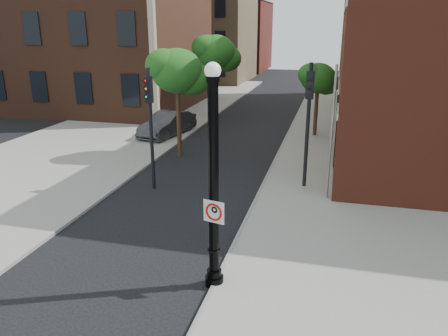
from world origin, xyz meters
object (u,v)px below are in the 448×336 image
(parked_car, at_px, (168,124))
(traffic_signal_left, at_px, (150,109))
(traffic_signal_right, at_px, (309,106))
(no_parking_sign, at_px, (214,212))
(lamppost, at_px, (214,191))

(parked_car, xyz_separation_m, traffic_signal_left, (2.82, -8.92, 2.69))
(traffic_signal_left, bearing_deg, parked_car, 88.35)
(traffic_signal_right, bearing_deg, parked_car, 138.93)
(no_parking_sign, distance_m, parked_car, 17.31)
(no_parking_sign, bearing_deg, traffic_signal_right, 92.68)
(no_parking_sign, bearing_deg, lamppost, 119.95)
(traffic_signal_left, xyz_separation_m, traffic_signal_right, (6.33, 1.59, 0.14))
(traffic_signal_left, bearing_deg, lamppost, -74.24)
(lamppost, distance_m, parked_car, 17.20)
(lamppost, distance_m, traffic_signal_right, 8.33)
(parked_car, bearing_deg, lamppost, -53.75)
(parked_car, relative_size, traffic_signal_left, 0.91)
(no_parking_sign, relative_size, traffic_signal_left, 0.12)
(no_parking_sign, bearing_deg, parked_car, 130.11)
(parked_car, bearing_deg, traffic_signal_left, -61.72)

